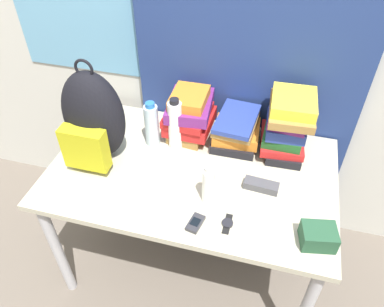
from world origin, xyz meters
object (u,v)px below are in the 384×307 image
at_px(sports_bottle, 175,125).
at_px(cell_phone, 195,223).
at_px(sunscreen_bottle, 208,185).
at_px(book_stack_center, 236,130).
at_px(camera_pouch, 318,236).
at_px(wristwatch, 227,223).
at_px(sunglasses_case, 261,186).
at_px(book_stack_left, 190,114).
at_px(water_bottle, 152,125).
at_px(backpack, 93,119).
at_px(book_stack_right, 287,124).

bearing_deg(sports_bottle, cell_phone, -63.93).
bearing_deg(sunscreen_bottle, book_stack_center, 83.79).
xyz_separation_m(camera_pouch, wristwatch, (-0.34, -0.00, -0.03)).
relative_size(book_stack_center, sunglasses_case, 1.86).
bearing_deg(sunscreen_bottle, book_stack_left, 115.07).
xyz_separation_m(book_stack_left, sunglasses_case, (0.40, -0.29, -0.10)).
distance_m(book_stack_left, cell_phone, 0.59).
distance_m(book_stack_left, camera_pouch, 0.83).
height_order(water_bottle, camera_pouch, water_bottle).
height_order(book_stack_left, camera_pouch, book_stack_left).
height_order(backpack, sunglasses_case, backpack).
distance_m(book_stack_center, sunglasses_case, 0.33).
bearing_deg(book_stack_left, sunglasses_case, -35.65).
xyz_separation_m(backpack, cell_phone, (0.54, -0.28, -0.21)).
distance_m(book_stack_right, sunglasses_case, 0.32).
bearing_deg(book_stack_right, camera_pouch, -71.17).
relative_size(sunscreen_bottle, sunglasses_case, 1.24).
distance_m(book_stack_right, cell_phone, 0.64).
bearing_deg(sunscreen_bottle, sports_bottle, 127.74).
height_order(sports_bottle, sunscreen_bottle, sports_bottle).
bearing_deg(sports_bottle, wristwatch, -50.14).
relative_size(book_stack_right, cell_phone, 3.17).
xyz_separation_m(sports_bottle, sunglasses_case, (0.44, -0.18, -0.11)).
xyz_separation_m(book_stack_right, sunscreen_bottle, (-0.28, -0.41, -0.07)).
relative_size(backpack, water_bottle, 2.09).
height_order(backpack, book_stack_right, backpack).
distance_m(sunscreen_bottle, cell_phone, 0.16).
height_order(book_stack_left, book_stack_center, book_stack_left).
bearing_deg(cell_phone, sunglasses_case, 49.19).
distance_m(sports_bottle, sunglasses_case, 0.49).
bearing_deg(camera_pouch, book_stack_left, 141.38).
height_order(sports_bottle, camera_pouch, sports_bottle).
height_order(sports_bottle, wristwatch, sports_bottle).
bearing_deg(book_stack_right, book_stack_center, -179.98).
relative_size(backpack, wristwatch, 5.00).
bearing_deg(backpack, book_stack_center, 23.62).
bearing_deg(book_stack_right, water_bottle, -169.53).
bearing_deg(cell_phone, book_stack_right, 61.73).
distance_m(backpack, sunscreen_bottle, 0.59).
distance_m(cell_phone, sunglasses_case, 0.35).
relative_size(sunglasses_case, wristwatch, 1.54).
bearing_deg(backpack, cell_phone, -27.33).
bearing_deg(sunglasses_case, sports_bottle, 158.25).
height_order(book_stack_center, book_stack_right, book_stack_right).
distance_m(book_stack_center, sports_bottle, 0.30).
bearing_deg(water_bottle, sunglasses_case, -16.80).
height_order(cell_phone, wristwatch, cell_phone).
distance_m(sunscreen_bottle, wristwatch, 0.17).
distance_m(backpack, cell_phone, 0.65).
relative_size(water_bottle, sports_bottle, 0.87).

